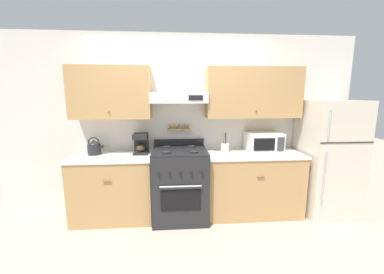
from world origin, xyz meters
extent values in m
plane|color=#B2A38E|center=(0.00, 0.00, 0.00)|extent=(16.00, 16.00, 0.00)
cube|color=silver|center=(0.00, 0.67, 1.27)|extent=(5.20, 0.08, 2.55)
cube|color=tan|center=(-0.91, 0.46, 1.73)|extent=(1.06, 0.33, 0.69)
sphere|color=brown|center=(-0.91, 0.28, 1.48)|extent=(0.02, 0.02, 0.02)
cube|color=tan|center=(1.04, 0.46, 1.73)|extent=(1.32, 0.33, 0.69)
sphere|color=brown|center=(1.04, 0.28, 1.48)|extent=(0.02, 0.02, 0.02)
cube|color=silver|center=(0.00, 0.44, 1.66)|extent=(0.77, 0.37, 0.15)
cube|color=black|center=(0.22, 0.25, 1.66)|extent=(0.19, 0.01, 0.06)
cube|color=tan|center=(0.00, 0.59, 1.20)|extent=(0.34, 0.07, 0.02)
cylinder|color=olive|center=(-0.14, 0.59, 1.24)|extent=(0.03, 0.03, 0.06)
cylinder|color=olive|center=(-0.07, 0.59, 1.24)|extent=(0.03, 0.03, 0.06)
cylinder|color=olive|center=(0.00, 0.59, 1.24)|extent=(0.03, 0.03, 0.06)
cylinder|color=olive|center=(0.07, 0.59, 1.24)|extent=(0.03, 0.03, 0.06)
cylinder|color=olive|center=(0.14, 0.59, 1.24)|extent=(0.03, 0.03, 0.06)
cube|color=tan|center=(-0.91, 0.32, 0.43)|extent=(1.06, 0.61, 0.86)
cube|color=white|center=(-0.91, 0.32, 0.88)|extent=(1.08, 0.63, 0.03)
cylinder|color=brown|center=(-0.91, 0.01, 0.64)|extent=(0.10, 0.01, 0.01)
cube|color=tan|center=(1.04, 0.32, 0.43)|extent=(1.32, 0.61, 0.86)
cube|color=white|center=(1.04, 0.32, 0.88)|extent=(1.34, 0.63, 0.03)
cylinder|color=brown|center=(1.04, 0.01, 0.64)|extent=(0.10, 0.01, 0.01)
cube|color=#232326|center=(0.00, 0.27, 0.48)|extent=(0.73, 0.68, 0.96)
cube|color=black|center=(0.00, -0.07, 0.40)|extent=(0.50, 0.01, 0.27)
cylinder|color=#ADAFB5|center=(0.00, -0.10, 0.59)|extent=(0.51, 0.02, 0.02)
cube|color=black|center=(0.00, 0.27, 0.96)|extent=(0.73, 0.68, 0.01)
cylinder|color=#232326|center=(-0.18, 0.11, 0.98)|extent=(0.11, 0.11, 0.02)
cylinder|color=#232326|center=(0.18, 0.11, 0.98)|extent=(0.11, 0.11, 0.02)
cylinder|color=#232326|center=(-0.18, 0.44, 0.98)|extent=(0.11, 0.11, 0.02)
cylinder|color=#232326|center=(0.18, 0.44, 0.98)|extent=(0.11, 0.11, 0.02)
cylinder|color=black|center=(-0.26, -0.08, 0.75)|extent=(0.03, 0.02, 0.03)
cylinder|color=black|center=(-0.13, -0.08, 0.75)|extent=(0.03, 0.02, 0.03)
cylinder|color=black|center=(0.00, -0.08, 0.75)|extent=(0.03, 0.02, 0.03)
cylinder|color=black|center=(0.13, -0.08, 0.75)|extent=(0.03, 0.02, 0.03)
cylinder|color=black|center=(0.26, -0.08, 0.75)|extent=(0.03, 0.02, 0.03)
cube|color=#232326|center=(0.00, 0.60, 1.01)|extent=(0.73, 0.04, 0.09)
cube|color=beige|center=(2.11, 0.27, 0.81)|extent=(0.71, 0.70, 1.63)
cube|color=black|center=(2.11, -0.08, 1.11)|extent=(0.71, 0.01, 0.01)
cylinder|color=#ADAFB5|center=(1.84, -0.10, 1.33)|extent=(0.02, 0.02, 0.36)
cylinder|color=#ADAFB5|center=(1.84, -0.10, 0.65)|extent=(0.02, 0.02, 0.68)
cylinder|color=#232326|center=(-1.17, 0.41, 0.96)|extent=(0.18, 0.18, 0.14)
ellipsoid|color=#232326|center=(-1.17, 0.41, 1.03)|extent=(0.16, 0.16, 0.08)
sphere|color=black|center=(-1.17, 0.41, 1.08)|extent=(0.02, 0.02, 0.02)
cylinder|color=#232326|center=(-1.08, 0.41, 0.98)|extent=(0.11, 0.04, 0.09)
torus|color=black|center=(-1.17, 0.41, 1.06)|extent=(0.16, 0.01, 0.16)
cube|color=black|center=(-0.53, 0.41, 0.91)|extent=(0.19, 0.23, 0.03)
cube|color=black|center=(-0.53, 0.48, 1.03)|extent=(0.19, 0.08, 0.28)
cube|color=black|center=(-0.53, 0.40, 1.14)|extent=(0.19, 0.19, 0.07)
ellipsoid|color=#4C3323|center=(-0.53, 0.39, 0.98)|extent=(0.12, 0.12, 0.11)
cube|color=white|center=(1.22, 0.43, 1.03)|extent=(0.49, 0.37, 0.27)
cube|color=black|center=(1.16, 0.24, 1.03)|extent=(0.29, 0.01, 0.17)
cube|color=#38383D|center=(1.39, 0.24, 1.03)|extent=(0.10, 0.01, 0.20)
cylinder|color=silver|center=(0.65, 0.41, 0.95)|extent=(0.12, 0.12, 0.12)
cylinder|color=olive|center=(0.63, 0.40, 1.09)|extent=(0.01, 0.05, 0.16)
cylinder|color=#28282B|center=(0.66, 0.41, 1.09)|extent=(0.01, 0.04, 0.16)
cylinder|color=#B2B2B7|center=(0.67, 0.42, 1.09)|extent=(0.01, 0.03, 0.16)
camera|label=1|loc=(-0.07, -2.82, 1.69)|focal=22.00mm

